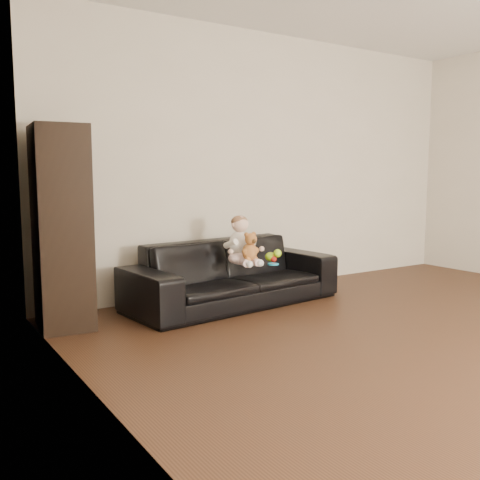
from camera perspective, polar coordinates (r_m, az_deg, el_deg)
wall_back at (r=5.65m, az=3.49°, el=8.23°), size 5.00×0.00×5.00m
wall_left at (r=1.99m, az=-7.98°, el=10.35°), size 0.00×5.50×5.50m
sofa at (r=4.86m, az=-0.76°, el=-3.54°), size 2.05×0.97×0.58m
cabinet at (r=4.30m, az=-18.51°, el=1.23°), size 0.44×0.57×1.55m
shelf_item at (r=4.29m, az=-18.43°, el=5.88°), size 0.20×0.27×0.28m
baby at (r=4.74m, az=0.08°, el=-0.34°), size 0.32×0.39×0.44m
teddy_bear at (r=4.63m, az=1.09°, el=-0.79°), size 0.17×0.17×0.25m
toy_green at (r=4.94m, az=3.31°, el=-1.80°), size 0.11×0.13×0.09m
toy_rattle at (r=4.91m, az=3.57°, el=-1.99°), size 0.08×0.08×0.06m
toy_blue_disc at (r=4.77m, az=3.56°, el=-2.57°), size 0.12×0.12×0.01m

